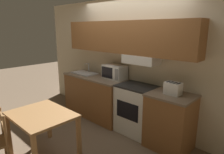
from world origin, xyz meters
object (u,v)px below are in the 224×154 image
(stove_range, at_px, (136,109))
(toaster, at_px, (173,88))
(dining_table, at_px, (42,120))
(sink_basin, at_px, (84,73))
(microwave, at_px, (114,72))

(stove_range, height_order, toaster, toaster)
(toaster, bearing_deg, dining_table, -129.25)
(toaster, distance_m, dining_table, 2.09)
(stove_range, height_order, sink_basin, sink_basin)
(stove_range, distance_m, sink_basin, 1.56)
(microwave, relative_size, dining_table, 0.51)
(toaster, xyz_separation_m, dining_table, (-1.29, -1.58, -0.42))
(microwave, relative_size, sink_basin, 0.84)
(microwave, relative_size, toaster, 1.87)
(toaster, xyz_separation_m, sink_basin, (-2.20, -0.01, -0.08))
(sink_basin, height_order, dining_table, sink_basin)
(toaster, height_order, dining_table, toaster)
(stove_range, xyz_separation_m, toaster, (0.71, -0.01, 0.57))
(toaster, height_order, sink_basin, sink_basin)
(sink_basin, bearing_deg, stove_range, 0.87)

